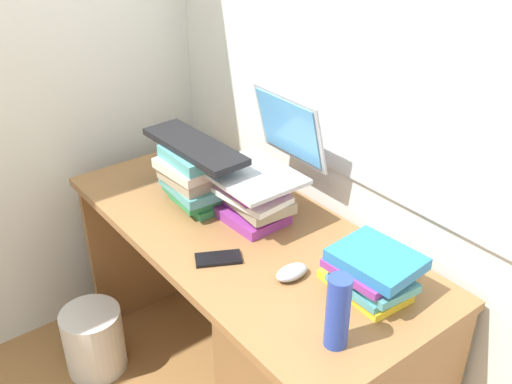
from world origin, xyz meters
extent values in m
cube|color=silver|center=(0.00, 0.35, 1.30)|extent=(6.00, 0.05, 2.60)
cube|color=silver|center=(0.27, 0.32, 1.27)|extent=(0.90, 0.01, 0.80)
cube|color=silver|center=(-0.84, 0.00, 1.30)|extent=(0.05, 6.00, 2.60)
cube|color=olive|center=(0.00, 0.00, 0.71)|extent=(1.35, 0.61, 0.03)
cube|color=olive|center=(-0.66, 0.00, 0.35)|extent=(0.02, 0.56, 0.69)
cube|color=#8C338C|center=(-0.03, 0.06, 0.74)|extent=(0.21, 0.18, 0.03)
cube|color=#8C338C|center=(-0.04, 0.07, 0.76)|extent=(0.22, 0.14, 0.02)
cube|color=gray|center=(-0.03, 0.08, 0.79)|extent=(0.24, 0.17, 0.04)
cube|color=white|center=(-0.03, 0.05, 0.82)|extent=(0.25, 0.17, 0.02)
cube|color=#8C338C|center=(-0.03, 0.07, 0.84)|extent=(0.18, 0.18, 0.03)
cube|color=#8C338C|center=(-0.04, 0.06, 0.87)|extent=(0.23, 0.20, 0.02)
cube|color=#338C4C|center=(-0.22, -0.02, 0.73)|extent=(0.20, 0.14, 0.03)
cube|color=#338C4C|center=(-0.24, -0.02, 0.76)|extent=(0.23, 0.18, 0.04)
cube|color=teal|center=(-0.22, -0.03, 0.80)|extent=(0.24, 0.18, 0.03)
cube|color=gray|center=(-0.23, -0.03, 0.84)|extent=(0.20, 0.19, 0.04)
cube|color=beige|center=(-0.23, -0.03, 0.87)|extent=(0.22, 0.20, 0.03)
cube|color=teal|center=(-0.23, -0.03, 0.91)|extent=(0.21, 0.17, 0.04)
cube|color=yellow|center=(0.44, 0.09, 0.73)|extent=(0.24, 0.15, 0.02)
cube|color=teal|center=(0.46, 0.08, 0.75)|extent=(0.18, 0.15, 0.02)
cube|color=teal|center=(0.46, 0.09, 0.78)|extent=(0.24, 0.16, 0.02)
cube|color=#8C338C|center=(0.45, 0.08, 0.80)|extent=(0.20, 0.17, 0.02)
cube|color=#2672B2|center=(0.46, 0.10, 0.83)|extent=(0.23, 0.20, 0.03)
cube|color=#B7BABF|center=(-0.04, 0.06, 0.88)|extent=(0.30, 0.24, 0.01)
cube|color=#B7BABF|center=(-0.04, 0.21, 1.01)|extent=(0.30, 0.06, 0.23)
cube|color=#59A5E5|center=(-0.04, 0.21, 1.01)|extent=(0.27, 0.05, 0.20)
cube|color=black|center=(-0.23, -0.03, 0.94)|extent=(0.42, 0.16, 0.02)
ellipsoid|color=#A5A8AD|center=(0.28, -0.04, 0.74)|extent=(0.06, 0.10, 0.04)
cylinder|color=#265999|center=(-0.44, -0.01, 0.77)|extent=(0.08, 0.08, 0.10)
torus|color=#265999|center=(-0.39, -0.01, 0.78)|extent=(0.05, 0.01, 0.05)
cylinder|color=#263FA5|center=(0.54, -0.12, 0.82)|extent=(0.06, 0.06, 0.20)
cube|color=black|center=(0.08, -0.15, 0.73)|extent=(0.12, 0.15, 0.01)
cylinder|color=silver|center=(-0.45, -0.39, 0.13)|extent=(0.23, 0.23, 0.27)
camera|label=1|loc=(1.27, -0.93, 1.75)|focal=41.21mm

